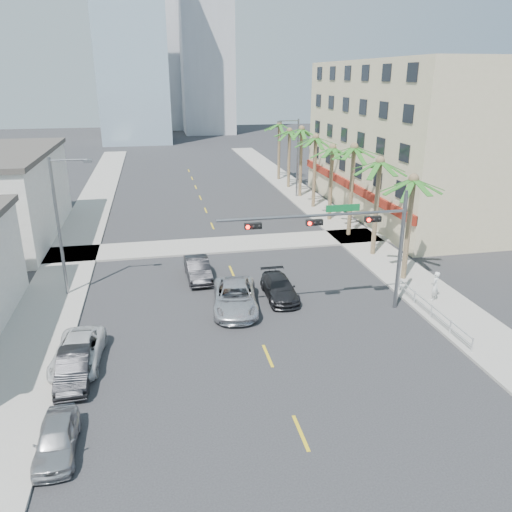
{
  "coord_description": "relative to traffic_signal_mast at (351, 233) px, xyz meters",
  "views": [
    {
      "loc": [
        -5.06,
        -17.78,
        13.58
      ],
      "look_at": [
        0.49,
        9.45,
        3.5
      ],
      "focal_mm": 35.0,
      "sensor_mm": 36.0,
      "label": 1
    }
  ],
  "objects": [
    {
      "name": "palm_tree_4",
      "position": [
        5.82,
        24.85,
        2.37
      ],
      "size": [
        4.8,
        4.8,
        8.16
      ],
      "color": "brown",
      "rests_on": "ground"
    },
    {
      "name": "palm_tree_1",
      "position": [
        5.82,
        9.25,
        2.37
      ],
      "size": [
        4.8,
        4.8,
        8.16
      ],
      "color": "brown",
      "rests_on": "ground"
    },
    {
      "name": "car_lane_left",
      "position": [
        -8.34,
        7.14,
        -4.32
      ],
      "size": [
        1.74,
        4.56,
        1.48
      ],
      "primitive_type": "imported",
      "rotation": [
        0.0,
        0.0,
        0.04
      ],
      "color": "black",
      "rests_on": "ground"
    },
    {
      "name": "tower_far_center",
      "position": [
        -8.78,
        117.05,
        15.94
      ],
      "size": [
        16.0,
        16.0,
        42.0
      ],
      "primitive_type": "cube",
      "color": "#ADADB2",
      "rests_on": "ground"
    },
    {
      "name": "traffic_signal_mast",
      "position": [
        0.0,
        0.0,
        0.0
      ],
      "size": [
        11.12,
        0.54,
        7.2
      ],
      "color": "slate",
      "rests_on": "ground"
    },
    {
      "name": "tower_far_left",
      "position": [
        -13.78,
        87.05,
        18.94
      ],
      "size": [
        14.0,
        14.0,
        48.0
      ],
      "primitive_type": "cube",
      "color": "#99B2C6",
      "rests_on": "ground"
    },
    {
      "name": "car_parked_far",
      "position": [
        -15.18,
        -2.83,
        -4.39
      ],
      "size": [
        2.49,
        4.93,
        1.34
      ],
      "primitive_type": "imported",
      "rotation": [
        0.0,
        0.0,
        -0.06
      ],
      "color": "silver",
      "rests_on": "ground"
    },
    {
      "name": "sidewalk_left",
      "position": [
        -17.78,
        12.05,
        -4.99
      ],
      "size": [
        4.0,
        120.0,
        0.15
      ],
      "primitive_type": "cube",
      "color": "gray",
      "rests_on": "ground"
    },
    {
      "name": "tower_far_right",
      "position": [
        3.22,
        102.05,
        24.94
      ],
      "size": [
        12.0,
        12.0,
        60.0
      ],
      "primitive_type": "cube",
      "color": "#ADADB2",
      "rests_on": "ground"
    },
    {
      "name": "sidewalk_right",
      "position": [
        6.22,
        12.05,
        -4.99
      ],
      "size": [
        4.0,
        120.0,
        0.15
      ],
      "primitive_type": "cube",
      "color": "gray",
      "rests_on": "ground"
    },
    {
      "name": "palm_tree_5",
      "position": [
        5.82,
        30.05,
        2.72
      ],
      "size": [
        4.8,
        4.8,
        8.52
      ],
      "color": "brown",
      "rests_on": "ground"
    },
    {
      "name": "palm_tree_3",
      "position": [
        5.82,
        19.65,
        2.02
      ],
      "size": [
        4.8,
        4.8,
        7.8
      ],
      "color": "brown",
      "rests_on": "ground"
    },
    {
      "name": "car_lane_center",
      "position": [
        -6.54,
        1.81,
        -4.27
      ],
      "size": [
        3.35,
        5.99,
        1.58
      ],
      "primitive_type": "imported",
      "rotation": [
        0.0,
        0.0,
        -0.13
      ],
      "color": "silver",
      "rests_on": "ground"
    },
    {
      "name": "streetlight_left",
      "position": [
        -16.78,
        6.05,
        -0.0
      ],
      "size": [
        2.55,
        0.25,
        9.0
      ],
      "color": "slate",
      "rests_on": "ground"
    },
    {
      "name": "palm_tree_6",
      "position": [
        5.82,
        35.25,
        2.02
      ],
      "size": [
        4.8,
        4.8,
        7.8
      ],
      "color": "brown",
      "rests_on": "ground"
    },
    {
      "name": "building_right",
      "position": [
        16.21,
        22.05,
        2.43
      ],
      "size": [
        15.25,
        28.0,
        15.0
      ],
      "color": "#C8B88D",
      "rests_on": "ground"
    },
    {
      "name": "palm_tree_0",
      "position": [
        5.82,
        4.05,
        2.02
      ],
      "size": [
        4.8,
        4.8,
        7.8
      ],
      "color": "brown",
      "rests_on": "ground"
    },
    {
      "name": "ground",
      "position": [
        -5.78,
        -7.95,
        -5.06
      ],
      "size": [
        260.0,
        260.0,
        0.0
      ],
      "primitive_type": "plane",
      "color": "#262628",
      "rests_on": "ground"
    },
    {
      "name": "palm_tree_2",
      "position": [
        5.82,
        14.45,
        2.72
      ],
      "size": [
        4.8,
        4.8,
        8.52
      ],
      "color": "brown",
      "rests_on": "ground"
    },
    {
      "name": "car_parked_near",
      "position": [
        -15.18,
        -9.15,
        -4.43
      ],
      "size": [
        1.57,
        3.73,
        1.26
      ],
      "primitive_type": "imported",
      "rotation": [
        0.0,
        0.0,
        0.02
      ],
      "color": "#A9AAAE",
      "rests_on": "ground"
    },
    {
      "name": "car_lane_right",
      "position": [
        -3.47,
        2.9,
        -4.39
      ],
      "size": [
        1.91,
        4.63,
        1.34
      ],
      "primitive_type": "imported",
      "rotation": [
        0.0,
        0.0,
        -0.01
      ],
      "color": "black",
      "rests_on": "ground"
    },
    {
      "name": "palm_tree_7",
      "position": [
        5.82,
        40.45,
        2.37
      ],
      "size": [
        4.8,
        4.8,
        8.16
      ],
      "color": "brown",
      "rests_on": "ground"
    },
    {
      "name": "pedestrian",
      "position": [
        5.97,
        0.3,
        -3.96
      ],
      "size": [
        0.82,
        0.8,
        1.9
      ],
      "primitive_type": "imported",
      "rotation": [
        0.0,
        0.0,
        3.84
      ],
      "color": "white",
      "rests_on": "sidewalk_right"
    },
    {
      "name": "sidewalk_cross",
      "position": [
        -5.78,
        14.05,
        -4.99
      ],
      "size": [
        80.0,
        4.0,
        0.15
      ],
      "primitive_type": "cube",
      "color": "gray",
      "rests_on": "ground"
    },
    {
      "name": "guardrail",
      "position": [
        4.52,
        -1.95,
        -4.39
      ],
      "size": [
        0.08,
        8.08,
        1.0
      ],
      "color": "silver",
      "rests_on": "ground"
    },
    {
      "name": "streetlight_right",
      "position": [
        5.21,
        30.05,
        -0.0
      ],
      "size": [
        2.55,
        0.25,
        9.0
      ],
      "color": "slate",
      "rests_on": "ground"
    },
    {
      "name": "car_parked_mid",
      "position": [
        -15.18,
        -4.26,
        -4.38
      ],
      "size": [
        1.57,
        4.19,
        1.37
      ],
      "primitive_type": "imported",
      "rotation": [
        0.0,
        0.0,
        0.03
      ],
      "color": "black",
      "rests_on": "ground"
    }
  ]
}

